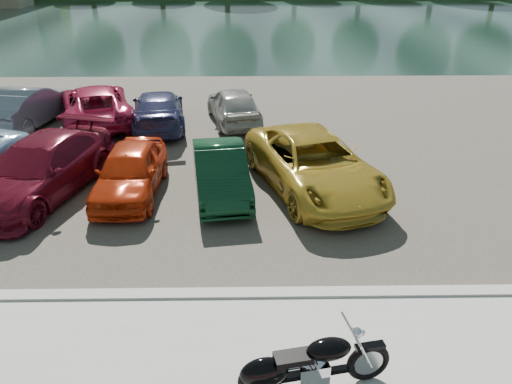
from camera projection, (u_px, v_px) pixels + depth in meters
ground at (272, 379)px, 7.76m from camera, size 200.00×200.00×0.00m
kerb at (268, 295)px, 9.52m from camera, size 60.00×0.30×0.14m
parking_lot at (258, 136)px, 17.61m from camera, size 60.00×18.00×0.04m
river at (252, 23)px, 43.63m from camera, size 120.00×40.00×0.00m
motorcycle at (301, 366)px, 7.24m from camera, size 2.31×0.84×1.05m
car_3 at (40, 169)px, 13.12m from camera, size 3.33×5.50×1.49m
car_4 at (130, 171)px, 13.20m from camera, size 1.59×3.89×1.32m
car_5 at (221, 171)px, 13.24m from camera, size 1.86×4.01×1.27m
car_6 at (314, 164)px, 13.41m from camera, size 3.97×5.90×1.50m
car_9 at (28, 106)px, 18.38m from camera, size 2.29×4.61×1.45m
car_10 at (96, 105)px, 18.55m from camera, size 3.95×5.68×1.44m
car_11 at (158, 109)px, 18.24m from camera, size 2.50×4.74×1.31m
car_12 at (234, 105)px, 18.64m from camera, size 2.40×4.22×1.35m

